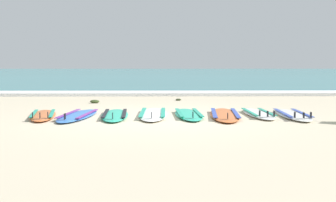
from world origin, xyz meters
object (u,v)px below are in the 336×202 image
surfboard_2 (115,115)px  surfboard_0 (43,115)px  surfboard_1 (78,115)px  surfboard_5 (225,115)px  surfboard_3 (153,114)px  surfboard_7 (292,115)px  surfboard_4 (189,114)px  surfboard_6 (258,114)px

surfboard_2 → surfboard_0: bearing=-179.6°
surfboard_1 → surfboard_5: 3.00m
surfboard_1 → surfboard_3: bearing=8.4°
surfboard_2 → surfboard_7: same height
surfboard_3 → surfboard_4: (0.74, -0.06, 0.00)m
surfboard_2 → surfboard_6: same height
surfboard_5 → surfboard_7: same height
surfboard_3 → surfboard_0: bearing=-175.6°
surfboard_1 → surfboard_3: same height
surfboard_0 → surfboard_5: same height
surfboard_2 → surfboard_6: bearing=3.8°
surfboard_1 → surfboard_7: (4.39, 0.07, 0.00)m
surfboard_0 → surfboard_1: 0.72m
surfboard_0 → surfboard_2: (1.46, 0.01, -0.00)m
surfboard_3 → surfboard_6: 2.21m
surfboard_0 → surfboard_3: (2.24, 0.17, -0.00)m
surfboard_1 → surfboard_2: (0.74, 0.06, 0.00)m
surfboard_2 → surfboard_6: size_ratio=1.07×
surfboard_1 → surfboard_0: bearing=176.0°
surfboard_3 → surfboard_5: (1.48, -0.13, -0.00)m
surfboard_2 → surfboard_3: bearing=11.8°
surfboard_3 → surfboard_2: bearing=-168.2°
surfboard_4 → surfboard_7: same height
surfboard_4 → surfboard_7: (2.13, -0.09, 0.00)m
surfboard_0 → surfboard_5: size_ratio=0.83×
surfboard_1 → surfboard_7: size_ratio=1.03×
surfboard_1 → surfboard_6: size_ratio=1.11×
surfboard_0 → surfboard_1: (0.72, -0.05, -0.00)m
surfboard_1 → surfboard_4: size_ratio=1.05×
surfboard_7 → surfboard_1: bearing=-179.1°
surfboard_7 → surfboard_4: bearing=177.5°
surfboard_0 → surfboard_6: 4.45m
surfboard_0 → surfboard_1: bearing=-4.0°
surfboard_4 → surfboard_5: (0.74, -0.08, -0.00)m
surfboard_2 → surfboard_7: size_ratio=0.99×
surfboard_3 → surfboard_1: bearing=-171.6°
surfboard_5 → surfboard_6: 0.75m
surfboard_2 → surfboard_4: (1.52, 0.10, 0.00)m
surfboard_5 → surfboard_3: bearing=174.8°
surfboard_7 → surfboard_5: bearing=179.3°
surfboard_0 → surfboard_6: bearing=2.7°
surfboard_4 → surfboard_6: size_ratio=1.06×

